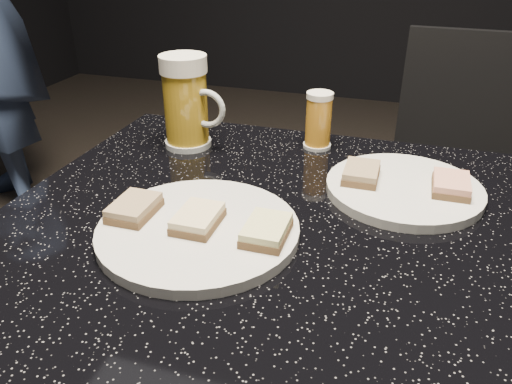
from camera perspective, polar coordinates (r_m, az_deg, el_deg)
plate_large at (r=0.63m, az=-6.59°, el=-4.32°), size 0.25×0.25×0.01m
plate_small at (r=0.75m, az=16.51°, el=0.37°), size 0.22×0.22×0.01m
table at (r=0.80m, az=0.00°, el=-18.75°), size 0.70×0.70×0.75m
beer_mug at (r=0.87m, az=-7.94°, el=10.15°), size 0.12×0.08×0.16m
beer_tumbler at (r=0.87m, az=7.15°, el=8.10°), size 0.05×0.05×0.10m
chair at (r=1.48m, az=22.04°, el=2.19°), size 0.38×0.38×0.85m
canapes_on_plate_large at (r=0.62m, az=-6.67°, el=-3.05°), size 0.23×0.07×0.02m
canapes_on_plate_small at (r=0.75m, az=16.68°, el=1.48°), size 0.17×0.07×0.02m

